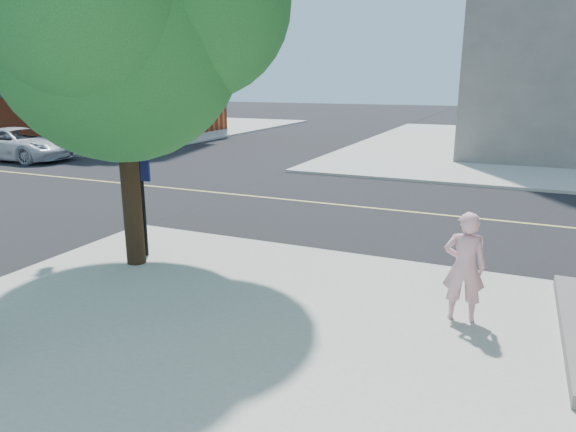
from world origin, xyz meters
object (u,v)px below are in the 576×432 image
at_px(street_tree, 123,5).
at_px(car_a, 19,144).
at_px(man_on_phone, 464,267).
at_px(signal_pole, 68,108).

relative_size(street_tree, car_a, 1.37).
height_order(man_on_phone, car_a, man_on_phone).
bearing_deg(car_a, street_tree, -125.13).
bearing_deg(signal_pole, street_tree, -31.52).
height_order(street_tree, signal_pole, street_tree).
height_order(man_on_phone, street_tree, street_tree).
bearing_deg(man_on_phone, street_tree, -7.62).
height_order(signal_pole, car_a, signal_pole).
xyz_separation_m(street_tree, car_a, (-14.74, 9.37, -4.20)).
bearing_deg(street_tree, signal_pole, 167.57).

